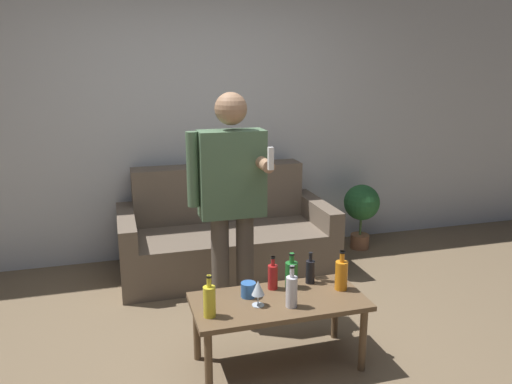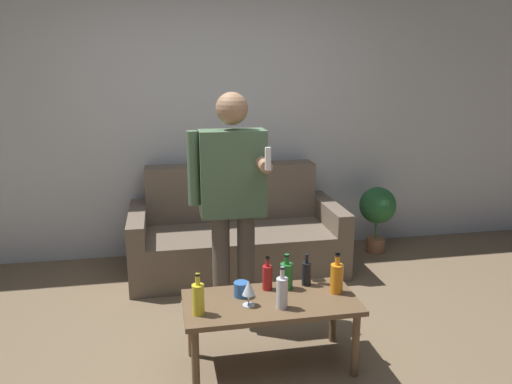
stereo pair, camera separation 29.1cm
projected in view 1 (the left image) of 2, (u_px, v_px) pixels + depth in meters
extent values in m
plane|color=#756047|center=(257.00, 376.00, 2.91)|extent=(16.00, 16.00, 0.00)
cube|color=silver|center=(193.00, 111.00, 4.53)|extent=(8.00, 0.06, 2.70)
cube|color=#6B5B4C|center=(230.00, 254.00, 4.25)|extent=(1.54, 0.64, 0.38)
cube|color=#6B5B4C|center=(219.00, 212.00, 4.61)|extent=(1.54, 0.25, 0.88)
cube|color=#6B5B4C|center=(128.00, 249.00, 4.12)|extent=(0.14, 0.89, 0.57)
cube|color=#6B5B4C|center=(316.00, 231.00, 4.57)|extent=(0.14, 0.89, 0.57)
cube|color=brown|center=(279.00, 302.00, 2.92)|extent=(1.02, 0.48, 0.03)
cylinder|color=brown|center=(209.00, 365.00, 2.68)|extent=(0.04, 0.04, 0.40)
cylinder|color=brown|center=(363.00, 339.00, 2.92)|extent=(0.04, 0.04, 0.40)
cylinder|color=brown|center=(197.00, 329.00, 3.03)|extent=(0.04, 0.04, 0.40)
cylinder|color=brown|center=(335.00, 310.00, 3.28)|extent=(0.04, 0.04, 0.40)
cylinder|color=yellow|center=(209.00, 302.00, 2.70)|extent=(0.07, 0.07, 0.17)
cylinder|color=yellow|center=(209.00, 281.00, 2.67)|extent=(0.03, 0.03, 0.07)
cylinder|color=black|center=(209.00, 276.00, 2.67)|extent=(0.03, 0.03, 0.01)
cylinder|color=black|center=(310.00, 272.00, 3.12)|extent=(0.06, 0.06, 0.15)
cylinder|color=black|center=(311.00, 257.00, 3.10)|extent=(0.02, 0.02, 0.06)
cylinder|color=black|center=(311.00, 253.00, 3.09)|extent=(0.03, 0.03, 0.01)
cylinder|color=orange|center=(341.00, 276.00, 3.03)|extent=(0.08, 0.08, 0.18)
cylinder|color=orange|center=(342.00, 256.00, 3.00)|extent=(0.03, 0.03, 0.07)
cylinder|color=black|center=(342.00, 252.00, 2.99)|extent=(0.03, 0.03, 0.01)
cylinder|color=#B21E1E|center=(273.00, 277.00, 3.04)|extent=(0.06, 0.06, 0.15)
cylinder|color=#B21E1E|center=(273.00, 261.00, 3.02)|extent=(0.02, 0.02, 0.06)
cylinder|color=black|center=(273.00, 258.00, 3.01)|extent=(0.03, 0.03, 0.01)
cylinder|color=#23752D|center=(291.00, 275.00, 3.06)|extent=(0.08, 0.08, 0.16)
cylinder|color=#23752D|center=(292.00, 258.00, 3.03)|extent=(0.03, 0.03, 0.06)
cylinder|color=black|center=(292.00, 254.00, 3.03)|extent=(0.03, 0.03, 0.01)
cylinder|color=silver|center=(292.00, 292.00, 2.81)|extent=(0.07, 0.07, 0.18)
cylinder|color=silver|center=(292.00, 272.00, 2.78)|extent=(0.03, 0.03, 0.07)
cylinder|color=black|center=(292.00, 267.00, 2.78)|extent=(0.03, 0.03, 0.01)
cylinder|color=silver|center=(258.00, 305.00, 2.84)|extent=(0.07, 0.07, 0.01)
cylinder|color=silver|center=(258.00, 300.00, 2.84)|extent=(0.01, 0.01, 0.06)
cone|color=silver|center=(258.00, 288.00, 2.82)|extent=(0.07, 0.07, 0.09)
cylinder|color=#3366B2|center=(248.00, 290.00, 2.94)|extent=(0.09, 0.09, 0.09)
cylinder|color=brown|center=(220.00, 270.00, 3.45)|extent=(0.12, 0.12, 0.77)
cylinder|color=brown|center=(245.00, 267.00, 3.50)|extent=(0.12, 0.12, 0.77)
cube|color=#4C6B4C|center=(232.00, 174.00, 3.31)|extent=(0.44, 0.19, 0.58)
sphere|color=#9E7556|center=(231.00, 109.00, 3.20)|extent=(0.21, 0.21, 0.21)
cylinder|color=#4C6B4C|center=(193.00, 170.00, 3.23)|extent=(0.08, 0.08, 0.49)
cylinder|color=#9E7556|center=(263.00, 163.00, 3.21)|extent=(0.08, 0.27, 0.08)
cube|color=white|center=(271.00, 159.00, 3.04)|extent=(0.03, 0.03, 0.14)
cylinder|color=#936042|center=(360.00, 241.00, 4.93)|extent=(0.18, 0.18, 0.14)
cylinder|color=#476B38|center=(361.00, 224.00, 4.89)|extent=(0.02, 0.02, 0.21)
sphere|color=#286633|center=(362.00, 202.00, 4.83)|extent=(0.35, 0.35, 0.35)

